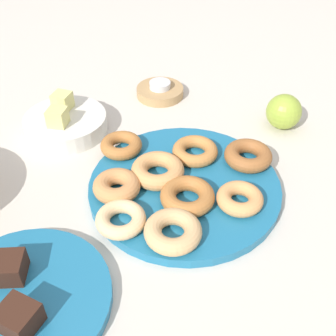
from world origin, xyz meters
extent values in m
plane|color=beige|center=(0.00, 0.00, 0.00)|extent=(2.40, 2.40, 0.00)
cylinder|color=#1E6B93|center=(0.00, 0.00, 0.01)|extent=(0.34, 0.34, 0.02)
torus|color=tan|center=(-0.04, -0.10, 0.03)|extent=(0.10, 0.10, 0.02)
torus|color=tan|center=(-0.13, 0.00, 0.03)|extent=(0.12, 0.12, 0.03)
torus|color=tan|center=(0.01, 0.05, 0.03)|extent=(0.13, 0.13, 0.03)
torus|color=#BC7A3D|center=(0.08, -0.01, 0.03)|extent=(0.09, 0.09, 0.02)
torus|color=#AD6B33|center=(0.07, 0.13, 0.03)|extent=(0.11, 0.11, 0.02)
torus|color=#995B2D|center=(0.08, -0.11, 0.03)|extent=(0.12, 0.12, 0.03)
torus|color=#EABC84|center=(-0.12, 0.09, 0.03)|extent=(0.10, 0.10, 0.02)
torus|color=#AD6B33|center=(-0.05, -0.01, 0.03)|extent=(0.13, 0.13, 0.03)
torus|color=#C6844C|center=(-0.05, 0.11, 0.03)|extent=(0.11, 0.11, 0.03)
cylinder|color=#1E6B93|center=(-0.27, 0.19, 0.01)|extent=(0.25, 0.25, 0.02)
cube|color=#381E14|center=(-0.30, 0.17, 0.03)|extent=(0.06, 0.06, 0.03)
cube|color=#381E14|center=(-0.23, 0.22, 0.03)|extent=(0.05, 0.06, 0.03)
cylinder|color=tan|center=(0.32, 0.11, 0.01)|extent=(0.11, 0.11, 0.02)
cylinder|color=silver|center=(0.32, 0.11, 0.03)|extent=(0.05, 0.05, 0.02)
cylinder|color=silver|center=(0.14, 0.27, 0.02)|extent=(0.17, 0.17, 0.04)
cube|color=#DBD67A|center=(0.11, 0.27, 0.05)|extent=(0.04, 0.04, 0.04)
cube|color=#DBD67A|center=(0.17, 0.29, 0.05)|extent=(0.04, 0.04, 0.04)
sphere|color=#93AD38|center=(0.24, -0.18, 0.04)|extent=(0.08, 0.08, 0.08)
camera|label=1|loc=(-0.54, -0.07, 0.51)|focal=44.22mm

